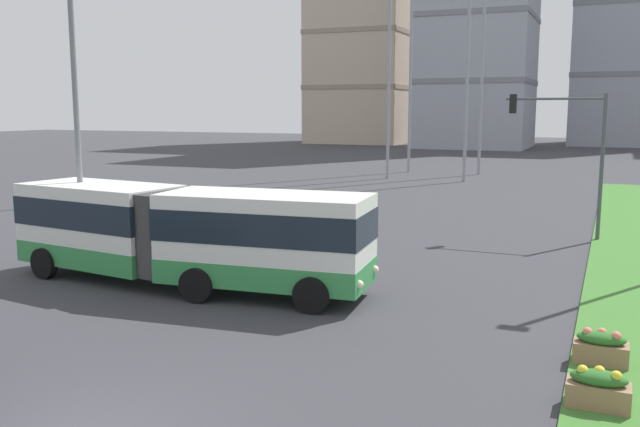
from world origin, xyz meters
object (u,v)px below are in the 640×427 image
articulated_bus (184,233)px  car_silver_hatch (272,215)px  streetlight_left (76,113)px  traffic_light_far_right (569,140)px  apartment_tower_west (366,10)px  flower_planter_1 (598,388)px  flower_planter_2 (601,347)px  apartment_tower_centre (632,10)px

articulated_bus → car_silver_hatch: 9.59m
articulated_bus → streetlight_left: bearing=175.4°
traffic_light_far_right → apartment_tower_west: (-35.97, 76.08, 16.87)m
traffic_light_far_right → flower_planter_1: bearing=-84.4°
flower_planter_2 → streetlight_left: 17.05m
articulated_bus → car_silver_hatch: bearing=100.9°
traffic_light_far_right → streetlight_left: bearing=-139.3°
apartment_tower_west → streetlight_left: bearing=-76.3°
traffic_light_far_right → apartment_tower_centre: bearing=87.9°
flower_planter_1 → traffic_light_far_right: (-1.69, 17.23, 3.72)m
articulated_bus → flower_planter_2: (11.89, -2.12, -1.23)m
streetlight_left → apartment_tower_west: apartment_tower_west is taller
apartment_tower_west → apartment_tower_centre: size_ratio=1.06×
flower_planter_2 → flower_planter_1: bearing=-90.0°
articulated_bus → apartment_tower_centre: (13.22, 96.89, 18.20)m
car_silver_hatch → apartment_tower_centre: 90.83m
flower_planter_1 → streetlight_left: bearing=163.5°
streetlight_left → flower_planter_2: bearing=-8.7°
articulated_bus → apartment_tower_west: (-25.77, 88.86, 19.36)m
flower_planter_2 → car_silver_hatch: bearing=140.0°
apartment_tower_centre → traffic_light_far_right: bearing=-92.1°
traffic_light_far_right → streetlight_left: streetlight_left is taller
articulated_bus → traffic_light_far_right: bearing=51.4°
traffic_light_far_right → apartment_tower_west: size_ratio=0.14×
flower_planter_1 → traffic_light_far_right: bearing=95.6°
flower_planter_2 → apartment_tower_centre: 100.91m
flower_planter_2 → traffic_light_far_right: size_ratio=0.18×
articulated_bus → flower_planter_1: size_ratio=10.94×
articulated_bus → car_silver_hatch: (-1.81, 9.37, -0.90)m
car_silver_hatch → flower_planter_2: (13.70, -11.49, -0.33)m
flower_planter_1 → streetlight_left: 17.54m
flower_planter_2 → apartment_tower_centre: apartment_tower_centre is taller
flower_planter_1 → streetlight_left: streetlight_left is taller
streetlight_left → apartment_tower_centre: apartment_tower_centre is taller
articulated_bus → streetlight_left: size_ratio=1.25×
apartment_tower_centre → car_silver_hatch: bearing=-99.7°
traffic_light_far_right → apartment_tower_west: 85.83m
articulated_bus → traffic_light_far_right: size_ratio=2.00×
apartment_tower_centre → flower_planter_1: bearing=-90.8°
flower_planter_2 → apartment_tower_west: (-37.66, 90.98, 20.59)m
articulated_bus → flower_planter_1: bearing=-20.5°
articulated_bus → flower_planter_2: size_ratio=10.94×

